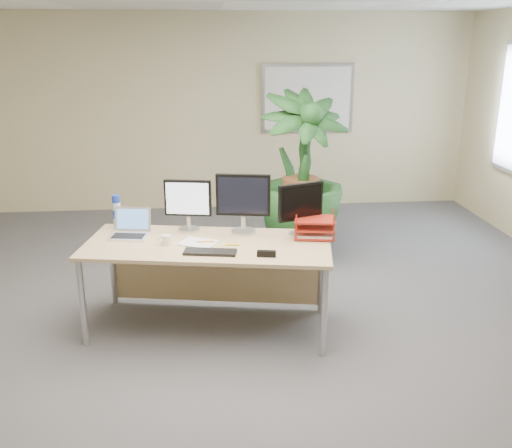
{
  "coord_description": "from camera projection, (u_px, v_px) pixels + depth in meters",
  "views": [
    {
      "loc": [
        -0.28,
        -4.01,
        2.37
      ],
      "look_at": [
        0.13,
        0.35,
        0.92
      ],
      "focal_mm": 40.0,
      "sensor_mm": 36.0,
      "label": 1
    }
  ],
  "objects": [
    {
      "name": "monitor_left",
      "position": [
        188.0,
        202.0,
        4.87
      ],
      "size": [
        0.4,
        0.18,
        0.45
      ],
      "color": "#B7B7BC",
      "rests_on": "desk"
    },
    {
      "name": "yellow_highlighter",
      "position": [
        232.0,
        245.0,
        4.59
      ],
      "size": [
        0.11,
        0.03,
        0.02
      ],
      "primitive_type": "cylinder",
      "rotation": [
        0.0,
        1.57,
        -0.1
      ],
      "color": "yellow",
      "rests_on": "desk"
    },
    {
      "name": "monitor_dark",
      "position": [
        301.0,
        206.0,
        4.75
      ],
      "size": [
        0.39,
        0.18,
        0.45
      ],
      "color": "#B7B7BC",
      "rests_on": "desk"
    },
    {
      "name": "stapler",
      "position": [
        266.0,
        254.0,
        4.35
      ],
      "size": [
        0.15,
        0.06,
        0.05
      ],
      "primitive_type": "cube",
      "rotation": [
        0.0,
        0.0,
        -0.18
      ],
      "color": "black",
      "rests_on": "desk"
    },
    {
      "name": "water_bottle",
      "position": [
        117.0,
        212.0,
        4.98
      ],
      "size": [
        0.07,
        0.07,
        0.29
      ],
      "color": "silver",
      "rests_on": "desk"
    },
    {
      "name": "keyboard",
      "position": [
        210.0,
        252.0,
        4.42
      ],
      "size": [
        0.42,
        0.21,
        0.02
      ],
      "primitive_type": "cube",
      "rotation": [
        0.0,
        0.0,
        -0.18
      ],
      "color": "black",
      "rests_on": "desk"
    },
    {
      "name": "coffee_mug",
      "position": [
        166.0,
        240.0,
        4.59
      ],
      "size": [
        0.11,
        0.07,
        0.08
      ],
      "color": "white",
      "rests_on": "desk"
    },
    {
      "name": "floor_plant",
      "position": [
        300.0,
        194.0,
        6.14
      ],
      "size": [
        1.07,
        1.07,
        1.5
      ],
      "primitive_type": "imported",
      "rotation": [
        0.0,
        0.0,
        0.33
      ],
      "color": "#163D19",
      "rests_on": "floor"
    },
    {
      "name": "spiral_notebook",
      "position": [
        198.0,
        243.0,
        4.63
      ],
      "size": [
        0.34,
        0.31,
        0.01
      ],
      "primitive_type": "cube",
      "rotation": [
        0.0,
        0.0,
        -0.47
      ],
      "color": "silver",
      "rests_on": "desk"
    },
    {
      "name": "desk",
      "position": [
        210.0,
        257.0,
        4.8
      ],
      "size": [
        2.11,
        1.18,
        0.77
      ],
      "color": "tan",
      "rests_on": "floor"
    },
    {
      "name": "laptop",
      "position": [
        131.0,
        229.0,
        4.81
      ],
      "size": [
        0.35,
        0.32,
        0.22
      ],
      "color": "white",
      "rests_on": "desk"
    },
    {
      "name": "orange_pen",
      "position": [
        206.0,
        242.0,
        4.62
      ],
      "size": [
        0.14,
        0.01,
        0.01
      ],
      "primitive_type": "cylinder",
      "rotation": [
        0.0,
        1.57,
        -0.03
      ],
      "color": "orange",
      "rests_on": "spiral_notebook"
    },
    {
      "name": "letter_tray",
      "position": [
        314.0,
        229.0,
        4.76
      ],
      "size": [
        0.37,
        0.31,
        0.16
      ],
      "color": "maroon",
      "rests_on": "desk"
    },
    {
      "name": "monitor_right",
      "position": [
        243.0,
        200.0,
        4.8
      ],
      "size": [
        0.46,
        0.21,
        0.51
      ],
      "color": "#B7B7BC",
      "rests_on": "desk"
    },
    {
      "name": "whiteboard",
      "position": [
        307.0,
        98.0,
        7.93
      ],
      "size": [
        1.3,
        0.04,
        0.95
      ],
      "color": "#AEAEB3",
      "rests_on": "back_wall"
    },
    {
      "name": "floor",
      "position": [
        244.0,
        347.0,
        4.56
      ],
      "size": [
        8.0,
        8.0,
        0.0
      ],
      "primitive_type": "plane",
      "color": "#4C4C52",
      "rests_on": "ground"
    },
    {
      "name": "back_wall",
      "position": [
        222.0,
        113.0,
        7.92
      ],
      "size": [
        7.0,
        0.04,
        2.7
      ],
      "primitive_type": "cube",
      "color": "beige",
      "rests_on": "floor"
    }
  ]
}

